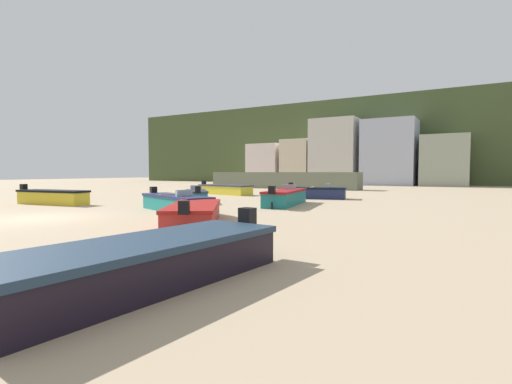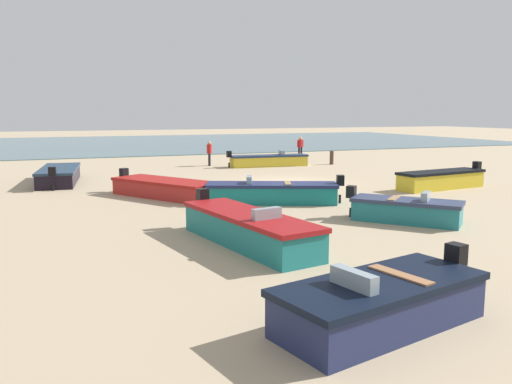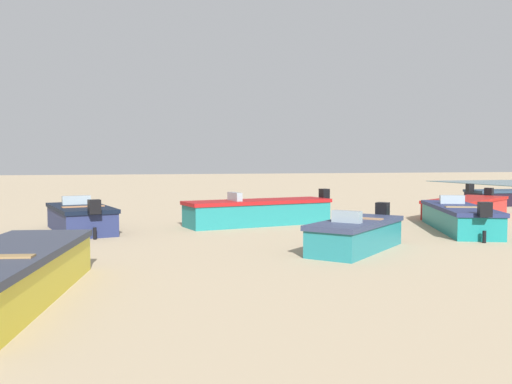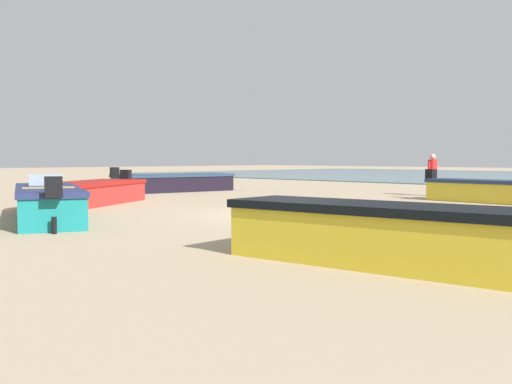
{
  "view_description": "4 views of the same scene",
  "coord_description": "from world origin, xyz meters",
  "views": [
    {
      "loc": [
        15.31,
        -8.62,
        1.89
      ],
      "look_at": [
        5.35,
        8.71,
        0.81
      ],
      "focal_mm": 26.37,
      "sensor_mm": 36.0,
      "label": 1
    },
    {
      "loc": [
        10.85,
        23.31,
        3.52
      ],
      "look_at": [
        4.01,
        5.84,
        0.61
      ],
      "focal_mm": 36.32,
      "sensor_mm": 36.0,
      "label": 2
    },
    {
      "loc": [
        -11.5,
        15.72,
        2.18
      ],
      "look_at": [
        4.62,
        11.21,
        1.22
      ],
      "focal_mm": 37.75,
      "sensor_mm": 36.0,
      "label": 3
    },
    {
      "loc": [
        -10.07,
        10.98,
        1.44
      ],
      "look_at": [
        -1.32,
        2.49,
        0.74
      ],
      "focal_mm": 41.13,
      "sensor_mm": 36.0,
      "label": 4
    }
  ],
  "objects": [
    {
      "name": "boat_navy_5",
      "position": [
        5.97,
        16.49,
        0.41
      ],
      "size": [
        4.11,
        2.35,
        1.12
      ],
      "rotation": [
        0.0,
        0.0,
        4.94
      ],
      "color": "navy",
      "rests_on": "ground"
    },
    {
      "name": "boat_red_4",
      "position": [
        6.59,
        2.03,
        0.37
      ],
      "size": [
        4.08,
        5.04,
        1.04
      ],
      "rotation": [
        0.0,
        0.0,
        0.57
      ],
      "color": "#B22824",
      "rests_on": "ground"
    },
    {
      "name": "boat_teal_6",
      "position": [
        0.39,
        9.84,
        0.39
      ],
      "size": [
        3.2,
        3.39,
        1.06
      ],
      "rotation": [
        0.0,
        0.0,
        0.72
      ],
      "color": "#20747C",
      "rests_on": "ground"
    },
    {
      "name": "boat_teal_7",
      "position": [
        3.02,
        5.01,
        0.4
      ],
      "size": [
        5.25,
        3.18,
        1.1
      ],
      "rotation": [
        0.0,
        0.0,
        4.33
      ],
      "color": "#167675",
      "rests_on": "ground"
    },
    {
      "name": "boat_teal_2",
      "position": [
        6.14,
        10.69,
        0.44
      ],
      "size": [
        2.35,
        5.46,
        1.18
      ],
      "rotation": [
        0.0,
        0.0,
        0.19
      ],
      "color": "#1D7777",
      "rests_on": "ground"
    },
    {
      "name": "boat_yellow_1",
      "position": [
        -2.57,
        17.25,
        0.41
      ],
      "size": [
        5.41,
        2.49,
        1.12
      ],
      "rotation": [
        0.0,
        0.0,
        4.52
      ],
      "color": "gold",
      "rests_on": "ground"
    }
  ]
}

